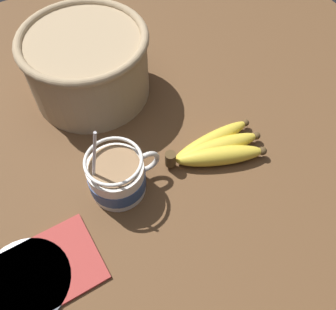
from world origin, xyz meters
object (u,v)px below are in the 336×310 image
woven_basket (87,64)px  small_plate (25,282)px  banana_bunch (216,149)px  coffee_mug (117,176)px

woven_basket → small_plate: woven_basket is taller
banana_bunch → woven_basket: 30.74cm
banana_bunch → woven_basket: size_ratio=0.76×
coffee_mug → small_plate: bearing=-155.8°
coffee_mug → small_plate: (-19.50, -8.75, -3.47)cm
coffee_mug → woven_basket: 25.50cm
coffee_mug → small_plate: 21.65cm
woven_basket → small_plate: 41.96cm
banana_bunch → small_plate: size_ratio=1.36×
coffee_mug → woven_basket: size_ratio=0.67×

